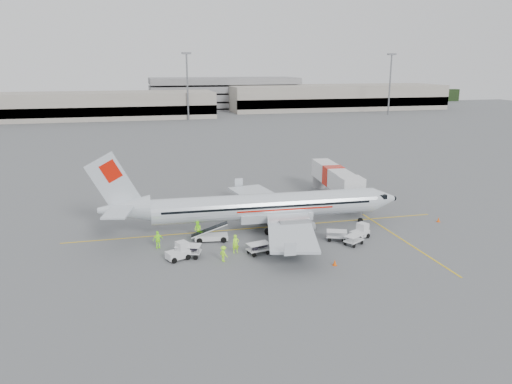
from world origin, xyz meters
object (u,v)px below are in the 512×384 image
tug_fore (360,231)px  tug_aft (178,251)px  tug_mid (297,236)px  belt_loader (211,230)px  jet_bridge (333,183)px  aircraft (267,189)px

tug_fore → tug_aft: 19.93m
tug_mid → tug_aft: size_ratio=1.08×
belt_loader → tug_fore: size_ratio=2.25×
jet_bridge → tug_mid: size_ratio=7.28×
jet_bridge → belt_loader: (-19.49, -13.35, -1.02)m
aircraft → belt_loader: 8.04m
aircraft → tug_fore: bearing=-29.3°
belt_loader → tug_aft: size_ratio=2.12×
jet_bridge → tug_mid: bearing=-119.2°
belt_loader → tug_mid: (8.63, -3.33, -0.35)m
belt_loader → jet_bridge: bearing=41.4°
aircraft → tug_mid: (1.79, -5.77, -3.80)m
tug_fore → tug_mid: size_ratio=0.87×
tug_mid → jet_bridge: bearing=83.6°
jet_bridge → belt_loader: 23.65m
tug_fore → tug_aft: size_ratio=0.94×
aircraft → tug_fore: size_ratio=16.38×
aircraft → belt_loader: aircraft is taller
tug_aft → aircraft: bearing=9.7°
tug_fore → tug_mid: tug_mid is taller
aircraft → tug_mid: 7.14m
belt_loader → tug_fore: bearing=-3.8°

